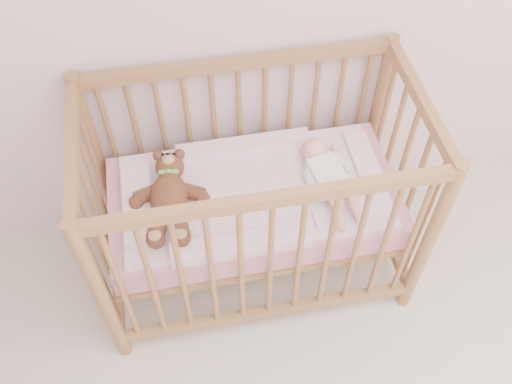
{
  "coord_description": "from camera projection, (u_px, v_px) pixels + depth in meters",
  "views": [
    {
      "loc": [
        -0.73,
        0.15,
        2.45
      ],
      "look_at": [
        -0.47,
        1.55,
        0.62
      ],
      "focal_mm": 40.0,
      "sensor_mm": 36.0,
      "label": 1
    }
  ],
  "objects": [
    {
      "name": "teddy_bear",
      "position": [
        169.0,
        195.0,
        2.28
      ],
      "size": [
        0.39,
        0.51,
        0.13
      ],
      "primitive_type": null,
      "rotation": [
        0.0,
        0.0,
        -0.11
      ],
      "color": "brown",
      "rests_on": "blanket"
    },
    {
      "name": "crib",
      "position": [
        254.0,
        200.0,
        2.44
      ],
      "size": [
        1.36,
        0.76,
        1.0
      ],
      "primitive_type": null,
      "color": "#A07144",
      "rests_on": "floor"
    },
    {
      "name": "blanket",
      "position": [
        254.0,
        192.0,
        2.4
      ],
      "size": [
        1.1,
        0.58,
        0.06
      ],
      "primitive_type": null,
      "color": "#F4A8C8",
      "rests_on": "mattress"
    },
    {
      "name": "baby",
      "position": [
        328.0,
        173.0,
        2.36
      ],
      "size": [
        0.3,
        0.52,
        0.12
      ],
      "primitive_type": null,
      "rotation": [
        0.0,
        0.0,
        0.15
      ],
      "color": "white",
      "rests_on": "blanket"
    },
    {
      "name": "mattress",
      "position": [
        254.0,
        202.0,
        2.45
      ],
      "size": [
        1.22,
        0.62,
        0.13
      ],
      "primitive_type": "cube",
      "color": "pink",
      "rests_on": "crib"
    }
  ]
}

